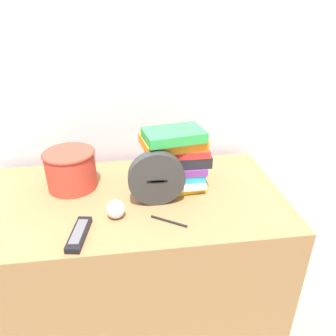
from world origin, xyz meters
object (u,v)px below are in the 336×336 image
(basket, at_px, (72,168))
(book_stack, at_px, (178,157))
(crumpled_paper_ball, at_px, (117,209))
(tv_remote, at_px, (80,234))
(desk_clock, at_px, (158,179))
(pen, at_px, (170,221))

(basket, bearing_deg, book_stack, -6.82)
(basket, distance_m, crumpled_paper_ball, 0.29)
(crumpled_paper_ball, bearing_deg, book_stack, 36.89)
(crumpled_paper_ball, bearing_deg, tv_remote, -142.28)
(crumpled_paper_ball, bearing_deg, basket, 126.56)
(desk_clock, height_order, book_stack, book_stack)
(basket, relative_size, crumpled_paper_ball, 3.09)
(tv_remote, bearing_deg, desk_clock, 30.74)
(basket, height_order, pen, basket)
(crumpled_paper_ball, bearing_deg, desk_clock, 24.51)
(desk_clock, height_order, crumpled_paper_ball, desk_clock)
(basket, relative_size, tv_remote, 1.19)
(basket, distance_m, tv_remote, 0.34)
(book_stack, height_order, tv_remote, book_stack)
(book_stack, height_order, crumpled_paper_ball, book_stack)
(basket, distance_m, pen, 0.46)
(desk_clock, height_order, tv_remote, desk_clock)
(book_stack, xyz_separation_m, pen, (-0.06, -0.24, -0.13))
(tv_remote, xyz_separation_m, crumpled_paper_ball, (0.12, 0.09, 0.02))
(book_stack, bearing_deg, basket, 173.18)
(book_stack, distance_m, crumpled_paper_ball, 0.32)
(tv_remote, height_order, crumpled_paper_ball, crumpled_paper_ball)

